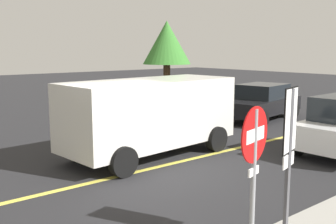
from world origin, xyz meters
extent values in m
plane|color=#262628|center=(0.00, 0.00, 0.00)|extent=(80.00, 80.00, 0.00)
cube|color=#E0D14C|center=(3.00, 0.00, 0.01)|extent=(28.00, 0.16, 0.01)
cylinder|color=gray|center=(-1.18, -4.74, 1.15)|extent=(0.07, 0.07, 2.30)
cylinder|color=red|center=(-1.18, -4.74, 1.96)|extent=(0.74, 0.20, 0.76)
cube|color=white|center=(-1.18, -4.74, 1.96)|extent=(0.52, 0.15, 0.18)
cube|color=white|center=(-1.18, -4.74, 1.46)|extent=(0.28, 0.09, 0.11)
cube|color=#4C4C51|center=(-0.22, -4.63, 1.25)|extent=(0.06, 0.06, 2.50)
cube|color=white|center=(-0.22, -4.63, 2.02)|extent=(0.49, 0.15, 0.95)
cube|color=black|center=(-0.22, -4.63, 2.02)|extent=(0.53, 0.16, 0.99)
cube|color=white|center=(-0.22, -4.63, 1.41)|extent=(0.44, 0.14, 0.20)
cube|color=silver|center=(1.43, 1.03, 1.29)|extent=(5.34, 2.41, 1.82)
cube|color=black|center=(-0.64, 0.87, 1.69)|extent=(0.31, 1.85, 0.80)
cylinder|color=black|center=(-0.25, -0.10, 0.38)|extent=(0.78, 0.32, 0.76)
cylinder|color=black|center=(-0.41, 1.89, 0.38)|extent=(0.78, 0.32, 0.76)
cylinder|color=black|center=(3.27, 0.18, 0.38)|extent=(0.78, 0.32, 0.76)
cylinder|color=black|center=(3.11, 2.17, 0.38)|extent=(0.78, 0.32, 0.76)
cube|color=black|center=(8.70, 2.78, 0.63)|extent=(4.55, 2.55, 0.61)
cube|color=black|center=(8.91, 2.82, 1.24)|extent=(2.31, 1.97, 0.61)
cylinder|color=black|center=(7.41, 1.62, 0.32)|extent=(0.67, 0.32, 0.64)
cylinder|color=black|center=(7.10, 3.46, 0.32)|extent=(0.67, 0.32, 0.64)
cylinder|color=black|center=(10.29, 2.10, 0.32)|extent=(0.67, 0.32, 0.64)
cylinder|color=black|center=(9.98, 3.94, 0.32)|extent=(0.67, 0.32, 0.64)
cylinder|color=black|center=(4.73, -1.66, 0.32)|extent=(0.65, 0.25, 0.64)
cylinder|color=#513823|center=(5.45, 5.22, 1.21)|extent=(0.30, 0.30, 2.42)
cone|color=#387A2D|center=(5.45, 5.22, 3.33)|extent=(2.03, 2.03, 1.81)
camera|label=1|loc=(-5.32, -7.98, 3.08)|focal=42.69mm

